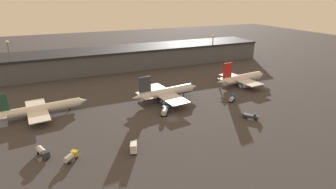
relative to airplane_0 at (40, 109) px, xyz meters
name	(u,v)px	position (x,y,z in m)	size (l,w,h in m)	color
ground	(173,119)	(50.96, -25.42, -3.24)	(600.00, 600.00, 0.00)	#383538
terminal_building	(119,58)	(50.96, 66.01, 3.72)	(217.53, 30.29, 13.85)	#4C515B
airplane_0	(40,109)	(0.00, 0.00, 0.00)	(40.02, 27.25, 12.49)	white
airplane_1	(166,93)	(56.93, -4.57, 0.60)	(36.96, 32.77, 13.70)	silver
airplane_2	(242,78)	(106.26, -0.29, 0.57)	(36.71, 27.54, 14.47)	silver
service_vehicle_0	(232,98)	(85.65, -19.44, -1.54)	(4.86, 4.44, 3.37)	#195199
service_vehicle_1	(71,157)	(9.23, -39.88, -1.71)	(4.90, 4.93, 2.56)	gold
service_vehicle_2	(43,152)	(1.16, -33.63, -1.63)	(4.34, 6.80, 2.71)	#282D38
service_vehicle_3	(134,146)	(28.86, -42.76, -1.26)	(3.88, 6.05, 3.62)	#282D38
service_vehicle_4	(165,111)	(49.71, -19.91, -1.47)	(5.52, 6.74, 3.04)	#195199
service_vehicle_5	(251,116)	(81.21, -38.43, -2.03)	(5.76, 6.46, 2.57)	#282D38
lamp_post_0	(10,57)	(-14.21, 52.73, 12.98)	(1.80, 1.80, 25.59)	slate
lamp_post_1	(213,45)	(119.87, 52.73, 10.36)	(1.80, 1.80, 20.87)	slate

